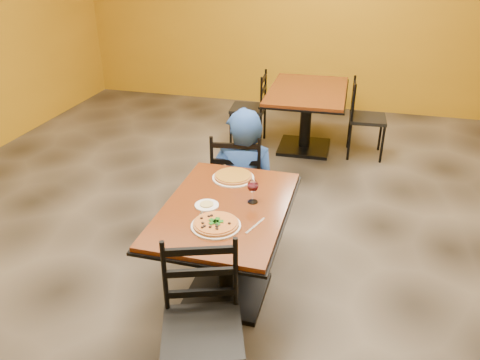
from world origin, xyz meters
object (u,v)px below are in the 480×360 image
(pizza_main, at_px, (216,223))
(wine_glass, at_px, (253,190))
(chair_main_far, at_px, (238,180))
(plate_far, at_px, (233,178))
(diner, at_px, (243,174))
(chair_second_left, at_px, (248,109))
(chair_second_right, at_px, (368,119))
(table_second, at_px, (307,105))
(side_plate, at_px, (207,205))
(table_main, at_px, (226,230))
(plate_main, at_px, (216,226))
(chair_main_near, at_px, (202,334))
(pizza_far, at_px, (233,176))

(pizza_main, relative_size, wine_glass, 1.58)
(chair_main_far, distance_m, plate_far, 0.61)
(chair_main_far, distance_m, diner, 0.16)
(chair_second_left, height_order, diner, diner)
(chair_second_left, bearing_deg, chair_second_right, 85.41)
(table_second, bearing_deg, wine_glass, -89.94)
(chair_second_right, distance_m, plate_far, 2.62)
(chair_second_left, xyz_separation_m, wine_glass, (0.72, -2.73, 0.39))
(table_second, relative_size, side_plate, 8.60)
(table_main, relative_size, pizza_main, 4.33)
(chair_second_left, relative_size, plate_main, 2.91)
(chair_second_right, distance_m, pizza_main, 3.22)
(table_main, bearing_deg, chair_main_near, -81.87)
(chair_main_far, height_order, chair_second_left, chair_main_far)
(plate_far, relative_size, side_plate, 1.94)
(table_second, distance_m, pizza_far, 2.45)
(chair_second_right, bearing_deg, chair_main_far, 147.83)
(wine_glass, bearing_deg, table_second, 90.06)
(chair_main_near, relative_size, chair_main_far, 1.00)
(table_main, bearing_deg, pizza_main, -86.91)
(table_second, xyz_separation_m, diner, (-0.25, -2.00, 0.01))
(chair_second_right, relative_size, plate_far, 2.92)
(side_plate, relative_size, wine_glass, 0.89)
(table_main, xyz_separation_m, chair_second_right, (0.87, 2.83, -0.10))
(chair_second_left, bearing_deg, table_second, 85.41)
(chair_second_left, height_order, pizza_main, chair_second_left)
(table_second, height_order, side_plate, side_plate)
(diner, relative_size, side_plate, 7.20)
(table_main, relative_size, chair_main_near, 1.31)
(pizza_far, xyz_separation_m, wine_glass, (0.22, -0.30, 0.07))
(plate_far, distance_m, pizza_far, 0.02)
(chair_second_right, distance_m, side_plate, 3.04)
(chair_main_near, distance_m, pizza_main, 0.68)
(chair_main_near, bearing_deg, plate_main, 80.46)
(chair_main_far, distance_m, wine_glass, 0.96)
(table_main, bearing_deg, pizza_far, 98.54)
(chair_second_right, height_order, plate_far, chair_second_right)
(diner, height_order, pizza_main, diner)
(wine_glass, bearing_deg, side_plate, -155.16)
(chair_second_left, relative_size, pizza_main, 3.18)
(diner, bearing_deg, chair_second_left, -90.49)
(chair_main_far, height_order, plate_far, chair_main_far)
(side_plate, height_order, wine_glass, wine_glass)
(pizza_far, bearing_deg, table_main, -81.46)
(chair_main_far, relative_size, plate_main, 3.02)
(chair_second_left, relative_size, pizza_far, 3.23)
(chair_second_right, distance_m, diner, 2.22)
(plate_far, xyz_separation_m, side_plate, (-0.06, -0.43, 0.00))
(pizza_main, xyz_separation_m, pizza_far, (-0.07, 0.66, 0.00))
(table_main, height_order, pizza_far, pizza_far)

